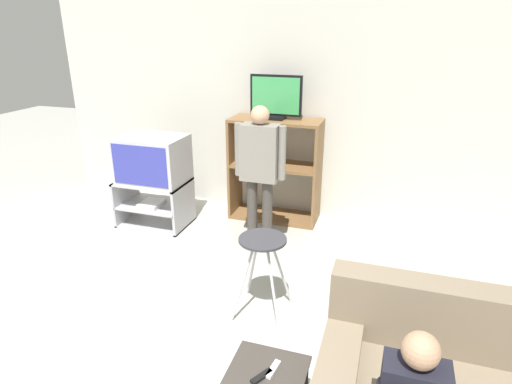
{
  "coord_description": "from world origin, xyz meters",
  "views": [
    {
      "loc": [
        1.1,
        -1.15,
        2.23
      ],
      "look_at": [
        0.04,
        2.1,
        0.9
      ],
      "focal_mm": 30.0,
      "sensor_mm": 36.0,
      "label": 1
    }
  ],
  "objects": [
    {
      "name": "remote_control_white",
      "position": [
        0.6,
        0.72,
        0.38
      ],
      "size": [
        0.06,
        0.15,
        0.02
      ],
      "primitive_type": "cube",
      "rotation": [
        0.0,
        0.0,
        -0.17
      ],
      "color": "silver",
      "rests_on": "snack_table"
    },
    {
      "name": "folding_stool",
      "position": [
        0.23,
        1.7,
        0.56
      ],
      "size": [
        0.42,
        0.43,
        0.69
      ],
      "color": "#B7B7BC",
      "rests_on": "ground_plane"
    },
    {
      "name": "media_shelf",
      "position": [
        -0.19,
        3.55,
        0.63
      ],
      "size": [
        1.07,
        0.46,
        1.23
      ],
      "color": "brown",
      "rests_on": "ground_plane"
    },
    {
      "name": "tv_stand",
      "position": [
        -1.5,
        2.93,
        0.27
      ],
      "size": [
        0.81,
        0.54,
        0.54
      ],
      "color": "#A8A8AD",
      "rests_on": "ground_plane"
    },
    {
      "name": "television_flat",
      "position": [
        -0.19,
        3.54,
        1.47
      ],
      "size": [
        0.6,
        0.2,
        0.49
      ],
      "color": "black",
      "rests_on": "media_shelf"
    },
    {
      "name": "snack_table",
      "position": [
        0.57,
        0.68,
        0.32
      ],
      "size": [
        0.45,
        0.45,
        0.37
      ],
      "color": "#38332D",
      "rests_on": "ground_plane"
    },
    {
      "name": "person_standing_adult",
      "position": [
        -0.14,
        2.77,
        0.92
      ],
      "size": [
        0.53,
        0.2,
        1.52
      ],
      "color": "#3D3833",
      "rests_on": "ground_plane"
    },
    {
      "name": "television_main",
      "position": [
        -1.48,
        2.95,
        0.81
      ],
      "size": [
        0.75,
        0.55,
        0.53
      ],
      "color": "#B2B2B7",
      "rests_on": "tv_stand"
    },
    {
      "name": "wall_back",
      "position": [
        0.0,
        3.85,
        1.3
      ],
      "size": [
        6.4,
        0.06,
        2.6
      ],
      "color": "beige",
      "rests_on": "ground_plane"
    },
    {
      "name": "remote_control_black",
      "position": [
        0.55,
        0.64,
        0.38
      ],
      "size": [
        0.1,
        0.14,
        0.02
      ],
      "primitive_type": "cube",
      "rotation": [
        0.0,
        0.0,
        -0.54
      ],
      "color": "black",
      "rests_on": "snack_table"
    }
  ]
}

